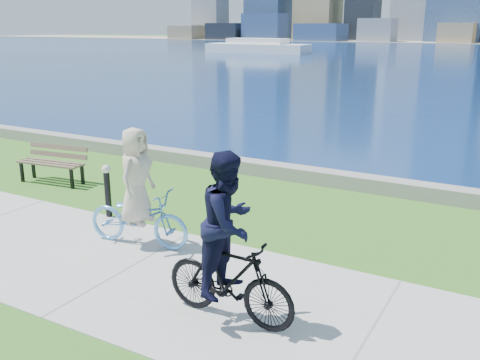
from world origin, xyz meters
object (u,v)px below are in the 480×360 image
object	(u,v)px
cyclist_man	(229,252)
park_bench	(53,160)
bollard_lamp	(107,188)
cyclist_woman	(138,203)

from	to	relation	value
cyclist_man	park_bench	bearing A→B (deg)	64.95
bollard_lamp	cyclist_woman	distance (m)	1.74
park_bench	bollard_lamp	distance (m)	3.26
park_bench	cyclist_woman	distance (m)	4.99
park_bench	bollard_lamp	bearing A→B (deg)	-30.16
bollard_lamp	cyclist_woman	bearing A→B (deg)	-29.22
cyclist_woman	cyclist_man	size ratio (longest dim) A/B	0.92
park_bench	cyclist_man	xyz separation A→B (m)	(7.23, -3.54, 0.43)
park_bench	bollard_lamp	size ratio (longest dim) A/B	1.65
bollard_lamp	cyclist_man	world-z (taller)	cyclist_man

